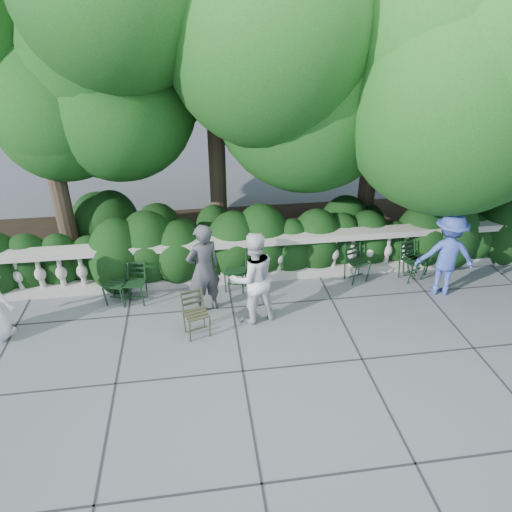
{
  "coord_description": "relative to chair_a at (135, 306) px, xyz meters",
  "views": [
    {
      "loc": [
        -1.07,
        -6.53,
        5.16
      ],
      "look_at": [
        0.0,
        1.0,
        1.0
      ],
      "focal_mm": 32.0,
      "sensor_mm": 36.0,
      "label": 1
    }
  ],
  "objects": [
    {
      "name": "chair_f",
      "position": [
        5.83,
        0.08,
        0.0
      ],
      "size": [
        0.56,
        0.59,
        0.84
      ],
      "primitive_type": null,
      "rotation": [
        0.0,
        0.0,
        0.3
      ],
      "color": "black",
      "rests_on": "ground"
    },
    {
      "name": "chair_d",
      "position": [
        4.65,
        0.2,
        0.0
      ],
      "size": [
        0.56,
        0.59,
        0.84
      ],
      "primitive_type": null,
      "rotation": [
        0.0,
        0.0,
        0.3
      ],
      "color": "black",
      "rests_on": "ground"
    },
    {
      "name": "chair_b",
      "position": [
        1.98,
        0.2,
        0.0
      ],
      "size": [
        0.56,
        0.59,
        0.84
      ],
      "primitive_type": null,
      "rotation": [
        0.0,
        0.0,
        -0.29
      ],
      "color": "black",
      "rests_on": "ground"
    },
    {
      "name": "chair_e",
      "position": [
        6.01,
        0.24,
        0.0
      ],
      "size": [
        0.59,
        0.61,
        0.84
      ],
      "primitive_type": null,
      "rotation": [
        0.0,
        0.0,
        0.37
      ],
      "color": "black",
      "rests_on": "ground"
    },
    {
      "name": "shrub_hedge",
      "position": [
        2.38,
        1.89,
        0.0
      ],
      "size": [
        15.0,
        2.6,
        1.7
      ],
      "primitive_type": null,
      "color": "black",
      "rests_on": "ground"
    },
    {
      "name": "person_casual_man",
      "position": [
        2.24,
        -0.71,
        0.89
      ],
      "size": [
        1.0,
        0.86,
        1.77
      ],
      "primitive_type": "imported",
      "rotation": [
        0.0,
        0.0,
        3.38
      ],
      "color": "silver",
      "rests_on": "ground"
    },
    {
      "name": "person_woman_grey",
      "position": [
        1.38,
        -0.3,
        0.9
      ],
      "size": [
        0.78,
        0.66,
        1.81
      ],
      "primitive_type": "imported",
      "rotation": [
        0.0,
        0.0,
        3.55
      ],
      "color": "#3C3C40",
      "rests_on": "ground"
    },
    {
      "name": "person_older_blue",
      "position": [
        6.16,
        -0.34,
        0.87
      ],
      "size": [
        1.25,
        0.91,
        1.74
      ],
      "primitive_type": "imported",
      "rotation": [
        0.0,
        0.0,
        2.89
      ],
      "color": "#364BA4",
      "rests_on": "ground"
    },
    {
      "name": "balustrade",
      "position": [
        2.38,
        0.69,
        0.49
      ],
      "size": [
        12.0,
        0.44,
        1.0
      ],
      "color": "#9E998E",
      "rests_on": "ground"
    },
    {
      "name": "chair_weathered",
      "position": [
        1.23,
        -1.19,
        0.0
      ],
      "size": [
        0.56,
        0.58,
        0.84
      ],
      "primitive_type": null,
      "rotation": [
        0.0,
        0.0,
        0.29
      ],
      "color": "black",
      "rests_on": "ground"
    },
    {
      "name": "chair_c",
      "position": [
        -0.37,
        0.03,
        0.0
      ],
      "size": [
        0.57,
        0.6,
        0.84
      ],
      "primitive_type": null,
      "rotation": [
        0.0,
        0.0,
        -0.34
      ],
      "color": "black",
      "rests_on": "ground"
    },
    {
      "name": "ground",
      "position": [
        2.38,
        -1.11,
        0.0
      ],
      "size": [
        90.0,
        90.0,
        0.0
      ],
      "primitive_type": "plane",
      "color": "#52565A",
      "rests_on": "ground"
    },
    {
      "name": "tree_canopy",
      "position": [
        3.07,
        2.08,
        3.96
      ],
      "size": [
        15.04,
        6.52,
        6.78
      ],
      "color": "#3F3023",
      "rests_on": "ground"
    },
    {
      "name": "chair_a",
      "position": [
        0.0,
        0.0,
        0.0
      ],
      "size": [
        0.51,
        0.54,
        0.84
      ],
      "primitive_type": null,
      "rotation": [
        0.0,
        0.0,
        -0.15
      ],
      "color": "black",
      "rests_on": "ground"
    }
  ]
}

